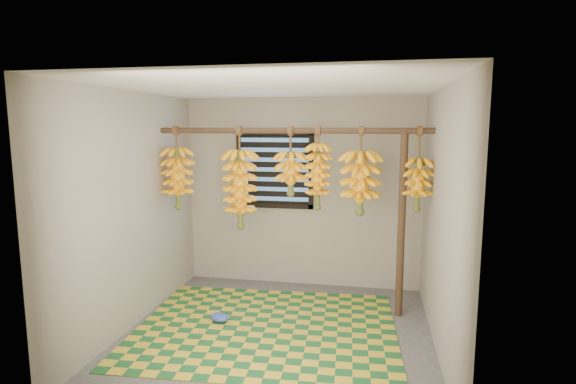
% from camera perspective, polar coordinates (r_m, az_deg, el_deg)
% --- Properties ---
extents(floor, '(3.00, 3.00, 0.01)m').
position_cam_1_polar(floor, '(4.67, -1.33, -17.66)').
color(floor, '#464646').
rests_on(floor, ground).
extents(ceiling, '(3.00, 3.00, 0.01)m').
position_cam_1_polar(ceiling, '(4.22, -1.44, 13.24)').
color(ceiling, silver).
rests_on(ceiling, wall_back).
extents(wall_back, '(3.00, 0.01, 2.40)m').
position_cam_1_polar(wall_back, '(5.75, 1.79, -0.15)').
color(wall_back, gray).
rests_on(wall_back, floor).
extents(wall_left, '(0.01, 3.00, 2.40)m').
position_cam_1_polar(wall_left, '(4.83, -19.12, -2.20)').
color(wall_left, gray).
rests_on(wall_left, floor).
extents(wall_right, '(0.01, 3.00, 2.40)m').
position_cam_1_polar(wall_right, '(4.24, 18.96, -3.59)').
color(wall_right, gray).
rests_on(wall_right, floor).
extents(window, '(1.00, 0.04, 1.00)m').
position_cam_1_polar(window, '(5.75, -1.70, 2.87)').
color(window, black).
rests_on(window, wall_back).
extents(hanging_pole, '(3.00, 0.06, 0.06)m').
position_cam_1_polar(hanging_pole, '(4.89, 0.33, 7.80)').
color(hanging_pole, '#483422').
rests_on(hanging_pole, wall_left).
extents(support_post, '(0.08, 0.08, 2.00)m').
position_cam_1_polar(support_post, '(4.93, 14.21, -4.16)').
color(support_post, '#483422').
rests_on(support_post, floor).
extents(woven_mat, '(2.72, 2.23, 0.01)m').
position_cam_1_polar(woven_mat, '(4.79, -2.81, -16.84)').
color(woven_mat, '#1A5829').
rests_on(woven_mat, floor).
extents(plastic_bag, '(0.26, 0.23, 0.09)m').
position_cam_1_polar(plastic_bag, '(4.96, -8.68, -15.44)').
color(plastic_bag, '#324CBC').
rests_on(plastic_bag, woven_mat).
extents(banana_bunch_a, '(0.35, 0.35, 0.95)m').
position_cam_1_polar(banana_bunch_a, '(5.33, -13.83, 1.73)').
color(banana_bunch_a, brown).
rests_on(banana_bunch_a, hanging_pole).
extents(banana_bunch_b, '(0.37, 0.37, 1.15)m').
position_cam_1_polar(banana_bunch_b, '(5.08, -6.10, 0.36)').
color(banana_bunch_b, brown).
rests_on(banana_bunch_b, hanging_pole).
extents(banana_bunch_c, '(0.33, 0.33, 0.76)m').
position_cam_1_polar(banana_bunch_c, '(4.92, 0.34, 2.40)').
color(banana_bunch_c, brown).
rests_on(banana_bunch_c, hanging_pole).
extents(banana_bunch_d, '(0.29, 0.29, 0.90)m').
position_cam_1_polar(banana_bunch_d, '(4.88, 3.81, 2.03)').
color(banana_bunch_d, brown).
rests_on(banana_bunch_d, hanging_pole).
extents(banana_bunch_e, '(0.40, 0.40, 0.94)m').
position_cam_1_polar(banana_bunch_e, '(4.85, 9.16, 1.16)').
color(banana_bunch_e, brown).
rests_on(banana_bunch_e, hanging_pole).
extents(banana_bunch_f, '(0.30, 0.30, 0.88)m').
position_cam_1_polar(banana_bunch_f, '(4.87, 16.15, 0.96)').
color(banana_bunch_f, brown).
rests_on(banana_bunch_f, hanging_pole).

